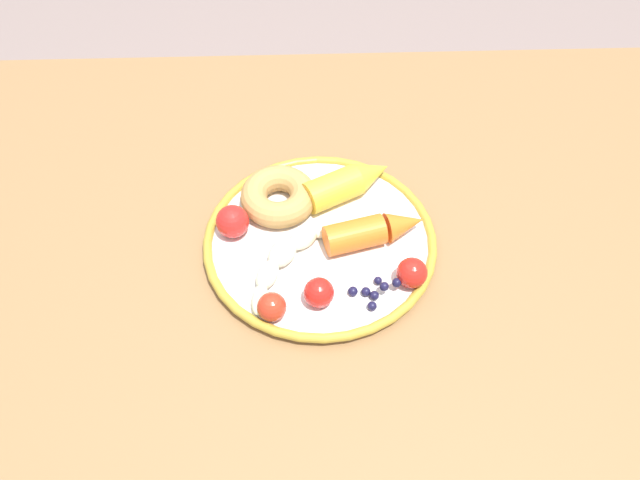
# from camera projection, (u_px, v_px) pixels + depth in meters

# --- Properties ---
(ground_plane) EXTENTS (6.00, 6.00, 0.00)m
(ground_plane) POSITION_uv_depth(u_px,v_px,m) (340.00, 462.00, 1.42)
(ground_plane) COLOR gray
(dining_table) EXTENTS (1.14, 0.86, 0.75)m
(dining_table) POSITION_uv_depth(u_px,v_px,m) (352.00, 295.00, 0.91)
(dining_table) COLOR olive
(dining_table) RESTS_ON ground_plane
(plate) EXTENTS (0.30, 0.30, 0.02)m
(plate) POSITION_uv_depth(u_px,v_px,m) (320.00, 241.00, 0.84)
(plate) COLOR silver
(plate) RESTS_ON dining_table
(banana) EXTENTS (0.12, 0.14, 0.03)m
(banana) POSITION_uv_depth(u_px,v_px,m) (287.00, 257.00, 0.81)
(banana) COLOR #E8E9BF
(banana) RESTS_ON plate
(carrot_orange) EXTENTS (0.13, 0.07, 0.04)m
(carrot_orange) POSITION_uv_depth(u_px,v_px,m) (377.00, 230.00, 0.83)
(carrot_orange) COLOR orange
(carrot_orange) RESTS_ON plate
(carrot_yellow) EXTENTS (0.13, 0.10, 0.04)m
(carrot_yellow) POSITION_uv_depth(u_px,v_px,m) (349.00, 182.00, 0.87)
(carrot_yellow) COLOR yellow
(carrot_yellow) RESTS_ON plate
(donut) EXTENTS (0.14, 0.14, 0.04)m
(donut) POSITION_uv_depth(u_px,v_px,m) (279.00, 196.00, 0.86)
(donut) COLOR tan
(donut) RESTS_ON plate
(blueberry_pile) EXTENTS (0.06, 0.05, 0.02)m
(blueberry_pile) POSITION_uv_depth(u_px,v_px,m) (374.00, 291.00, 0.78)
(blueberry_pile) COLOR #191638
(blueberry_pile) RESTS_ON plate
(tomato_near) EXTENTS (0.03, 0.03, 0.03)m
(tomato_near) POSITION_uv_depth(u_px,v_px,m) (272.00, 307.00, 0.76)
(tomato_near) COLOR red
(tomato_near) RESTS_ON plate
(tomato_mid) EXTENTS (0.04, 0.04, 0.04)m
(tomato_mid) POSITION_uv_depth(u_px,v_px,m) (233.00, 222.00, 0.83)
(tomato_mid) COLOR red
(tomato_mid) RESTS_ON plate
(tomato_far) EXTENTS (0.04, 0.04, 0.04)m
(tomato_far) POSITION_uv_depth(u_px,v_px,m) (412.00, 273.00, 0.79)
(tomato_far) COLOR red
(tomato_far) RESTS_ON plate
(tomato_extra) EXTENTS (0.04, 0.04, 0.04)m
(tomato_extra) POSITION_uv_depth(u_px,v_px,m) (319.00, 293.00, 0.77)
(tomato_extra) COLOR red
(tomato_extra) RESTS_ON plate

